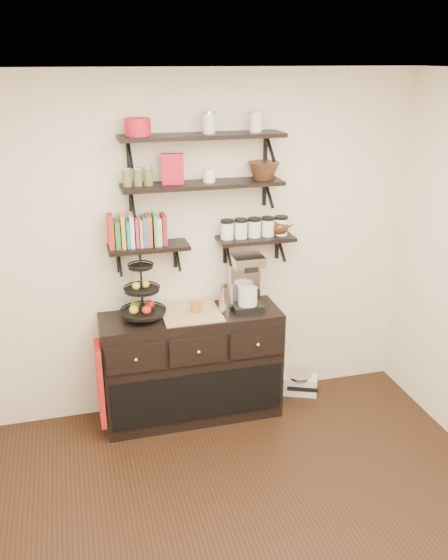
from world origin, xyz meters
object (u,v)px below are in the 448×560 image
Objects in this scene: fruit_stand at (143,298)px; radio at (299,384)px; sideboard at (192,365)px; coffee_maker at (246,282)px.

fruit_stand reaches higher than radio.
sideboard is 3.18× the size of coffee_maker.
coffee_maker reaches higher than radio.
sideboard is 1.03m from radio.
fruit_stand is at bearing -178.05° from coffee_maker.
radio is (1.33, 0.08, -0.98)m from fruit_stand.
sideboard is 0.80m from coffee_maker.
coffee_maker is at bearing 3.80° from sideboard.
fruit_stand reaches higher than sideboard.
fruit_stand is 1.14× the size of coffee_maker.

